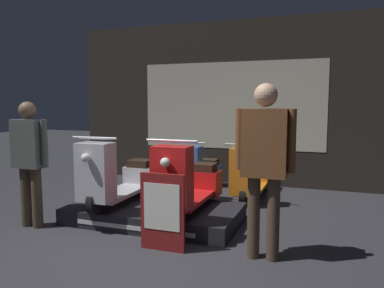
{
  "coord_description": "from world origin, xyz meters",
  "views": [
    {
      "loc": [
        1.79,
        -3.29,
        1.6
      ],
      "look_at": [
        -0.15,
        2.08,
        0.97
      ],
      "focal_mm": 35.0,
      "sensor_mm": 36.0,
      "label": 1
    }
  ],
  "objects": [
    {
      "name": "person_right_browsing",
      "position": [
        1.22,
        0.45,
        1.07
      ],
      "size": [
        0.6,
        0.25,
        1.8
      ],
      "color": "#473828",
      "rests_on": "ground_plane"
    },
    {
      "name": "scooter_backrow_0",
      "position": [
        -0.33,
        2.9,
        0.37
      ],
      "size": [
        0.62,
        1.62,
        0.98
      ],
      "color": "black",
      "rests_on": "ground_plane"
    },
    {
      "name": "person_left_browsing",
      "position": [
        -1.77,
        0.45,
        0.94
      ],
      "size": [
        0.56,
        0.22,
        1.62
      ],
      "color": "#473828",
      "rests_on": "ground_plane"
    },
    {
      "name": "display_platform",
      "position": [
        -0.36,
        1.19,
        0.11
      ],
      "size": [
        2.28,
        1.21,
        0.22
      ],
      "color": "black",
      "rests_on": "ground_plane"
    },
    {
      "name": "ground_plane",
      "position": [
        0.0,
        0.0,
        0.0
      ],
      "size": [
        30.0,
        30.0,
        0.0
      ],
      "primitive_type": "plane",
      "color": "#2D2D33"
    },
    {
      "name": "scooter_backrow_1",
      "position": [
        0.62,
        2.9,
        0.37
      ],
      "size": [
        0.62,
        1.62,
        0.98
      ],
      "color": "black",
      "rests_on": "ground_plane"
    },
    {
      "name": "shop_wall_back",
      "position": [
        0.0,
        3.96,
        1.6
      ],
      "size": [
        6.57,
        0.09,
        3.2
      ],
      "color": "#28231E",
      "rests_on": "ground_plane"
    },
    {
      "name": "scooter_display_left",
      "position": [
        -0.88,
        1.1,
        0.59
      ],
      "size": [
        0.62,
        1.62,
        0.98
      ],
      "color": "black",
      "rests_on": "display_platform"
    },
    {
      "name": "price_sign_board",
      "position": [
        0.15,
        0.3,
        0.43
      ],
      "size": [
        0.51,
        0.04,
        0.85
      ],
      "color": "maroon",
      "rests_on": "ground_plane"
    },
    {
      "name": "scooter_display_right",
      "position": [
        0.15,
        1.1,
        0.59
      ],
      "size": [
        0.62,
        1.62,
        0.98
      ],
      "color": "black",
      "rests_on": "display_platform"
    }
  ]
}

